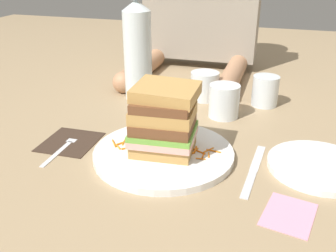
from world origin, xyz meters
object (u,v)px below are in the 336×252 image
object	(u,v)px
fork	(65,145)
napkin_dark	(70,142)
sandwich	(164,120)
napkin_pink	(289,214)
water_bottle	(138,50)
juice_glass	(224,103)
main_plate	(164,153)
empty_tumbler_0	(265,91)
side_plate	(319,166)
knife	(253,171)
empty_tumbler_1	(205,86)

from	to	relation	value
fork	napkin_dark	bearing A→B (deg)	91.14
sandwich	napkin_pink	xyz separation A→B (m)	(0.24, -0.12, -0.08)
water_bottle	juice_glass	bearing A→B (deg)	-14.20
main_plate	sandwich	bearing A→B (deg)	29.20
sandwich	empty_tumbler_0	world-z (taller)	sandwich
sandwich	napkin_pink	world-z (taller)	sandwich
sandwich	juice_glass	world-z (taller)	sandwich
water_bottle	empty_tumbler_0	size ratio (longest dim) A/B	3.82
fork	side_plate	bearing A→B (deg)	7.13
side_plate	water_bottle	bearing A→B (deg)	150.74
main_plate	napkin_dark	distance (m)	0.21
napkin_dark	empty_tumbler_0	distance (m)	0.52
fork	empty_tumbler_0	distance (m)	0.53
knife	empty_tumbler_1	size ratio (longest dim) A/B	2.57
water_bottle	empty_tumbler_1	size ratio (longest dim) A/B	3.90
knife	side_plate	xyz separation A→B (m)	(0.12, 0.05, 0.00)
sandwich	empty_tumbler_1	size ratio (longest dim) A/B	1.76
juice_glass	water_bottle	bearing A→B (deg)	165.80
fork	empty_tumbler_1	size ratio (longest dim) A/B	2.13
napkin_dark	side_plate	bearing A→B (deg)	4.63
main_plate	napkin_pink	world-z (taller)	main_plate
empty_tumbler_1	sandwich	bearing A→B (deg)	-91.24
juice_glass	empty_tumbler_0	distance (m)	0.14
knife	napkin_pink	size ratio (longest dim) A/B	2.09
napkin_dark	napkin_pink	world-z (taller)	same
fork	side_plate	world-z (taller)	side_plate
fork	empty_tumbler_1	distance (m)	0.43
napkin_dark	empty_tumbler_1	xyz separation A→B (m)	(0.22, 0.34, 0.04)
empty_tumbler_1	side_plate	size ratio (longest dim) A/B	0.41
side_plate	juice_glass	bearing A→B (deg)	137.56
napkin_dark	knife	xyz separation A→B (m)	(0.39, -0.00, 0.00)
main_plate	water_bottle	bearing A→B (deg)	119.29
knife	juice_glass	xyz separation A→B (m)	(-0.10, 0.24, 0.03)
main_plate	napkin_dark	size ratio (longest dim) A/B	2.32
juice_glass	side_plate	bearing A→B (deg)	-42.44
fork	sandwich	bearing A→B (deg)	6.21
fork	side_plate	size ratio (longest dim) A/B	0.87
sandwich	knife	size ratio (longest dim) A/B	0.68
main_plate	sandwich	xyz separation A→B (m)	(0.00, 0.00, 0.07)
juice_glass	napkin_dark	bearing A→B (deg)	-140.72
water_bottle	sandwich	bearing A→B (deg)	-60.58
empty_tumbler_1	napkin_pink	bearing A→B (deg)	-63.00
knife	water_bottle	world-z (taller)	water_bottle
knife	side_plate	bearing A→B (deg)	21.40
water_bottle	napkin_dark	bearing A→B (deg)	-98.09
juice_glass	empty_tumbler_1	world-z (taller)	juice_glass
water_bottle	knife	bearing A→B (deg)	-41.44
empty_tumbler_1	side_plate	distance (m)	0.42
fork	napkin_pink	world-z (taller)	fork
knife	water_bottle	xyz separation A→B (m)	(-0.35, 0.31, 0.13)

